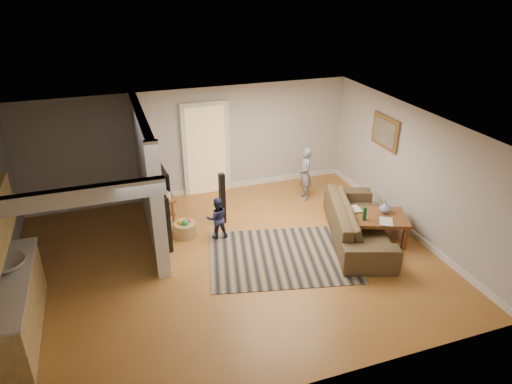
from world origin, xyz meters
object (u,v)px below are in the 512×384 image
(child, at_px, (304,198))
(tv_console, at_px, (161,194))
(sofa, at_px, (357,238))
(speaker_right, at_px, (222,199))
(coffee_table, at_px, (371,221))
(speaker_left, at_px, (167,226))
(toy_basket, at_px, (185,229))
(toddler, at_px, (218,237))

(child, bearing_deg, tv_console, -80.30)
(sofa, height_order, child, child)
(speaker_right, bearing_deg, child, 5.41)
(coffee_table, xyz_separation_m, child, (-0.49, 2.06, -0.42))
(coffee_table, distance_m, speaker_right, 3.02)
(speaker_right, bearing_deg, speaker_left, -156.76)
(coffee_table, xyz_separation_m, toy_basket, (-3.42, 1.30, -0.25))
(speaker_right, distance_m, toy_basket, 0.98)
(child, bearing_deg, speaker_right, -67.76)
(tv_console, bearing_deg, sofa, -32.51)
(toy_basket, height_order, toddler, toddler)
(sofa, height_order, speaker_right, speaker_right)
(coffee_table, height_order, speaker_right, speaker_right)
(sofa, bearing_deg, coffee_table, -95.69)
(child, height_order, toddler, child)
(child, bearing_deg, speaker_left, -60.52)
(child, relative_size, toddler, 1.45)
(coffee_table, relative_size, toddler, 1.80)
(toy_basket, bearing_deg, coffee_table, -20.81)
(coffee_table, relative_size, child, 1.24)
(speaker_right, relative_size, toy_basket, 2.49)
(coffee_table, distance_m, speaker_left, 3.92)
(sofa, relative_size, coffee_table, 1.64)
(sofa, height_order, speaker_left, speaker_left)
(coffee_table, bearing_deg, speaker_left, 167.61)
(tv_console, height_order, speaker_left, speaker_left)
(speaker_left, height_order, child, speaker_left)
(speaker_right, xyz_separation_m, child, (2.08, 0.47, -0.56))
(tv_console, distance_m, speaker_left, 1.21)
(sofa, xyz_separation_m, toy_basket, (-3.20, 1.20, 0.17))
(toy_basket, xyz_separation_m, toddler, (0.60, -0.26, -0.17))
(tv_console, bearing_deg, toy_basket, -69.30)
(speaker_left, height_order, speaker_right, speaker_left)
(toy_basket, bearing_deg, speaker_left, -130.93)
(coffee_table, relative_size, tv_console, 1.35)
(coffee_table, relative_size, speaker_left, 1.38)
(tv_console, distance_m, speaker_right, 1.28)
(speaker_right, xyz_separation_m, toddler, (-0.26, -0.54, -0.56))
(speaker_left, bearing_deg, speaker_right, 8.19)
(sofa, relative_size, speaker_right, 2.28)
(sofa, relative_size, child, 2.04)
(child, bearing_deg, toy_basket, -66.12)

